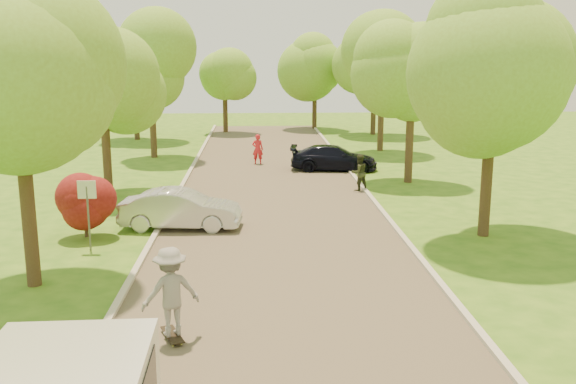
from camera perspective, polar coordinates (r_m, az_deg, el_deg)
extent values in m
plane|color=#316518|center=(16.25, -0.23, -9.10)|extent=(100.00, 100.00, 0.00)
cube|color=#4C4438|center=(23.88, -1.13, -2.10)|extent=(8.00, 60.00, 0.01)
cube|color=#B2AD9E|center=(24.09, -10.81, -2.05)|extent=(0.18, 60.00, 0.12)
cube|color=#B2AD9E|center=(24.32, 8.46, -1.83)|extent=(0.18, 60.00, 0.12)
cylinder|color=#59595E|center=(20.39, -17.30, -2.27)|extent=(0.06, 0.06, 2.00)
cube|color=white|center=(20.19, -17.46, 0.20)|extent=(0.55, 0.04, 0.55)
cylinder|color=#382619|center=(22.08, -17.51, -2.94)|extent=(0.12, 0.12, 0.70)
sphere|color=#590F0F|center=(21.90, -17.63, -1.04)|extent=(1.70, 1.70, 1.70)
cylinder|color=#382619|center=(17.62, -22.04, -2.18)|extent=(0.36, 0.36, 3.60)
sphere|color=olive|center=(17.16, -22.89, 8.17)|extent=(4.60, 4.60, 4.60)
sphere|color=olive|center=(16.91, -20.85, 10.63)|extent=(3.45, 3.45, 3.45)
cylinder|color=#382619|center=(28.18, -15.80, 2.92)|extent=(0.36, 0.36, 3.15)
sphere|color=olive|center=(27.89, -16.14, 8.67)|extent=(4.20, 4.20, 4.20)
sphere|color=olive|center=(27.72, -14.93, 10.03)|extent=(3.15, 3.15, 3.15)
cylinder|color=#382619|center=(37.80, -11.92, 5.90)|extent=(0.36, 0.36, 3.83)
sphere|color=olive|center=(37.59, -12.15, 10.98)|extent=(4.80, 4.80, 4.80)
sphere|color=olive|center=(37.48, -11.09, 12.12)|extent=(3.60, 3.60, 3.60)
cylinder|color=#382619|center=(21.84, 17.24, 1.13)|extent=(0.36, 0.36, 3.83)
sphere|color=olive|center=(21.48, 17.83, 10.09)|extent=(5.00, 5.00, 5.00)
sphere|color=olive|center=(21.75, 19.85, 11.96)|extent=(3.75, 3.75, 3.75)
cylinder|color=#382619|center=(30.27, 10.73, 4.00)|extent=(0.36, 0.36, 3.38)
sphere|color=olive|center=(30.00, 10.96, 9.69)|extent=(4.40, 4.40, 4.40)
sphere|color=olive|center=(30.14, 12.25, 10.90)|extent=(3.30, 3.30, 3.30)
cylinder|color=#382619|center=(40.06, 8.26, 6.54)|extent=(0.36, 0.36, 4.05)
sphere|color=olive|center=(39.87, 8.42, 11.67)|extent=(5.20, 5.20, 5.20)
sphere|color=olive|center=(40.03, 9.57, 12.75)|extent=(3.90, 3.90, 3.90)
cylinder|color=#382619|center=(46.06, -13.36, 6.78)|extent=(0.36, 0.36, 3.60)
sphere|color=olive|center=(45.89, -13.56, 10.89)|extent=(5.00, 5.00, 5.00)
sphere|color=olive|center=(45.75, -12.67, 11.87)|extent=(3.75, 3.75, 3.75)
cylinder|color=#382619|center=(48.09, 7.60, 7.36)|extent=(0.36, 0.36, 3.83)
sphere|color=olive|center=(47.92, 7.72, 11.42)|extent=(5.00, 5.00, 5.00)
sphere|color=olive|center=(48.06, 8.65, 12.29)|extent=(3.75, 3.75, 3.75)
cylinder|color=#382619|center=(49.36, -5.60, 7.27)|extent=(0.36, 0.36, 3.38)
sphere|color=olive|center=(49.19, -5.68, 10.90)|extent=(4.80, 4.80, 4.80)
sphere|color=olive|center=(49.15, -4.84, 11.75)|extent=(3.60, 3.60, 3.60)
cylinder|color=#382619|center=(51.50, 2.37, 7.64)|extent=(0.36, 0.36, 3.60)
sphere|color=olive|center=(51.34, 2.41, 11.32)|extent=(5.00, 5.00, 5.00)
sphere|color=olive|center=(51.41, 3.27, 12.15)|extent=(3.75, 3.75, 3.75)
imported|color=silver|center=(22.30, -9.51, -1.52)|extent=(4.22, 1.78, 1.35)
imported|color=black|center=(33.10, 4.09, 3.05)|extent=(4.62, 2.30, 1.29)
cube|color=black|center=(14.04, -10.23, -12.36)|extent=(0.62, 1.00, 0.02)
cylinder|color=#BFCC4C|center=(14.40, -10.26, -12.01)|extent=(0.06, 0.08, 0.08)
cylinder|color=#BFCC4C|center=(14.36, -10.94, -12.11)|extent=(0.06, 0.08, 0.08)
cylinder|color=#BFCC4C|center=(13.79, -9.48, -13.12)|extent=(0.06, 0.08, 0.08)
cylinder|color=#BFCC4C|center=(13.75, -10.19, -13.22)|extent=(0.06, 0.08, 0.08)
imported|color=gray|center=(13.68, -10.39, -8.70)|extent=(1.40, 1.12, 1.90)
imported|color=red|center=(34.88, -2.71, 3.82)|extent=(0.63, 0.44, 1.63)
imported|color=#2B311D|center=(28.20, 6.34, 1.72)|extent=(0.95, 0.86, 1.61)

